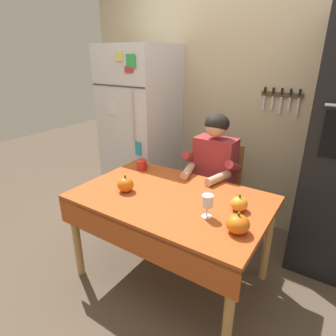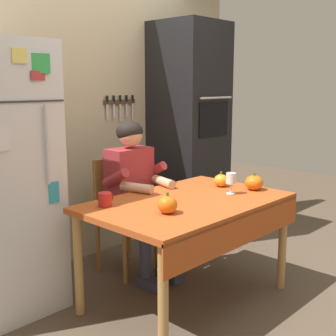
{
  "view_description": "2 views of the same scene",
  "coord_description": "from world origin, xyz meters",
  "px_view_note": "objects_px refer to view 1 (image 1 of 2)",
  "views": [
    {
      "loc": [
        1.0,
        -1.46,
        1.71
      ],
      "look_at": [
        -0.11,
        0.22,
        0.9
      ],
      "focal_mm": 30.34,
      "sensor_mm": 36.0,
      "label": 1
    },
    {
      "loc": [
        -2.23,
        -1.83,
        1.52
      ],
      "look_at": [
        -0.12,
        0.17,
        0.97
      ],
      "focal_mm": 47.36,
      "sensor_mm": 36.0,
      "label": 2
    }
  ],
  "objects_px": {
    "refrigerator": "(141,131)",
    "seated_person": "(211,172)",
    "coffee_mug": "(142,165)",
    "pumpkin_large": "(126,184)",
    "chair_behind_person": "(218,187)",
    "dining_table": "(169,207)",
    "pumpkin_medium": "(239,204)",
    "wine_glass": "(207,202)",
    "pumpkin_small": "(238,224)"
  },
  "relations": [
    {
      "from": "refrigerator",
      "to": "wine_glass",
      "type": "xyz_separation_m",
      "value": [
        1.29,
        -0.98,
        -0.05
      ]
    },
    {
      "from": "dining_table",
      "to": "coffee_mug",
      "type": "relative_size",
      "value": 12.15
    },
    {
      "from": "pumpkin_small",
      "to": "dining_table",
      "type": "bearing_deg",
      "value": 165.52
    },
    {
      "from": "refrigerator",
      "to": "pumpkin_large",
      "type": "xyz_separation_m",
      "value": [
        0.62,
        -0.98,
        -0.1
      ]
    },
    {
      "from": "coffee_mug",
      "to": "wine_glass",
      "type": "relative_size",
      "value": 0.74
    },
    {
      "from": "seated_person",
      "to": "pumpkin_large",
      "type": "xyz_separation_m",
      "value": [
        -0.37,
        -0.7,
        0.06
      ]
    },
    {
      "from": "coffee_mug",
      "to": "pumpkin_large",
      "type": "bearing_deg",
      "value": -68.07
    },
    {
      "from": "chair_behind_person",
      "to": "seated_person",
      "type": "relative_size",
      "value": 0.75
    },
    {
      "from": "dining_table",
      "to": "pumpkin_medium",
      "type": "relative_size",
      "value": 11.82
    },
    {
      "from": "coffee_mug",
      "to": "pumpkin_medium",
      "type": "height_order",
      "value": "pumpkin_medium"
    },
    {
      "from": "dining_table",
      "to": "coffee_mug",
      "type": "xyz_separation_m",
      "value": [
        -0.49,
        0.3,
        0.13
      ]
    },
    {
      "from": "refrigerator",
      "to": "pumpkin_large",
      "type": "bearing_deg",
      "value": -57.7
    },
    {
      "from": "pumpkin_large",
      "to": "dining_table",
      "type": "bearing_deg",
      "value": 17.12
    },
    {
      "from": "coffee_mug",
      "to": "pumpkin_small",
      "type": "relative_size",
      "value": 0.84
    },
    {
      "from": "seated_person",
      "to": "pumpkin_small",
      "type": "height_order",
      "value": "seated_person"
    },
    {
      "from": "chair_behind_person",
      "to": "pumpkin_medium",
      "type": "relative_size",
      "value": 7.85
    },
    {
      "from": "seated_person",
      "to": "pumpkin_small",
      "type": "relative_size",
      "value": 9.06
    },
    {
      "from": "chair_behind_person",
      "to": "wine_glass",
      "type": "distance_m",
      "value": 0.99
    },
    {
      "from": "refrigerator",
      "to": "pumpkin_medium",
      "type": "relative_size",
      "value": 15.19
    },
    {
      "from": "wine_glass",
      "to": "pumpkin_small",
      "type": "bearing_deg",
      "value": -13.51
    },
    {
      "from": "seated_person",
      "to": "pumpkin_medium",
      "type": "bearing_deg",
      "value": -49.04
    },
    {
      "from": "chair_behind_person",
      "to": "pumpkin_small",
      "type": "bearing_deg",
      "value": -61.0
    },
    {
      "from": "wine_glass",
      "to": "dining_table",
      "type": "bearing_deg",
      "value": 164.89
    },
    {
      "from": "seated_person",
      "to": "pumpkin_medium",
      "type": "distance_m",
      "value": 0.67
    },
    {
      "from": "seated_person",
      "to": "pumpkin_medium",
      "type": "relative_size",
      "value": 10.51
    },
    {
      "from": "refrigerator",
      "to": "pumpkin_large",
      "type": "distance_m",
      "value": 1.17
    },
    {
      "from": "coffee_mug",
      "to": "wine_glass",
      "type": "height_order",
      "value": "wine_glass"
    },
    {
      "from": "seated_person",
      "to": "dining_table",
      "type": "bearing_deg",
      "value": -94.45
    },
    {
      "from": "chair_behind_person",
      "to": "pumpkin_large",
      "type": "xyz_separation_m",
      "value": [
        -0.37,
        -0.89,
        0.28
      ]
    },
    {
      "from": "pumpkin_medium",
      "to": "pumpkin_large",
      "type": "bearing_deg",
      "value": -166.18
    },
    {
      "from": "dining_table",
      "to": "pumpkin_large",
      "type": "distance_m",
      "value": 0.37
    },
    {
      "from": "chair_behind_person",
      "to": "coffee_mug",
      "type": "distance_m",
      "value": 0.78
    },
    {
      "from": "coffee_mug",
      "to": "dining_table",
      "type": "bearing_deg",
      "value": -31.75
    },
    {
      "from": "refrigerator",
      "to": "pumpkin_medium",
      "type": "distance_m",
      "value": 1.64
    },
    {
      "from": "refrigerator",
      "to": "coffee_mug",
      "type": "relative_size",
      "value": 15.62
    },
    {
      "from": "chair_behind_person",
      "to": "seated_person",
      "type": "distance_m",
      "value": 0.29
    },
    {
      "from": "refrigerator",
      "to": "chair_behind_person",
      "type": "relative_size",
      "value": 1.94
    },
    {
      "from": "dining_table",
      "to": "pumpkin_small",
      "type": "bearing_deg",
      "value": -14.48
    },
    {
      "from": "seated_person",
      "to": "pumpkin_medium",
      "type": "height_order",
      "value": "seated_person"
    },
    {
      "from": "dining_table",
      "to": "pumpkin_large",
      "type": "bearing_deg",
      "value": -162.88
    },
    {
      "from": "pumpkin_medium",
      "to": "refrigerator",
      "type": "bearing_deg",
      "value": 151.35
    },
    {
      "from": "seated_person",
      "to": "wine_glass",
      "type": "relative_size",
      "value": 8.03
    },
    {
      "from": "refrigerator",
      "to": "chair_behind_person",
      "type": "xyz_separation_m",
      "value": [
        1.0,
        -0.09,
        -0.39
      ]
    },
    {
      "from": "pumpkin_medium",
      "to": "wine_glass",
      "type": "bearing_deg",
      "value": -126.15
    },
    {
      "from": "seated_person",
      "to": "pumpkin_small",
      "type": "bearing_deg",
      "value": -55.25
    },
    {
      "from": "chair_behind_person",
      "to": "wine_glass",
      "type": "bearing_deg",
      "value": -71.41
    },
    {
      "from": "refrigerator",
      "to": "seated_person",
      "type": "height_order",
      "value": "refrigerator"
    },
    {
      "from": "coffee_mug",
      "to": "pumpkin_small",
      "type": "distance_m",
      "value": 1.15
    },
    {
      "from": "wine_glass",
      "to": "pumpkin_large",
      "type": "relative_size",
      "value": 1.16
    },
    {
      "from": "chair_behind_person",
      "to": "pumpkin_small",
      "type": "relative_size",
      "value": 6.77
    }
  ]
}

